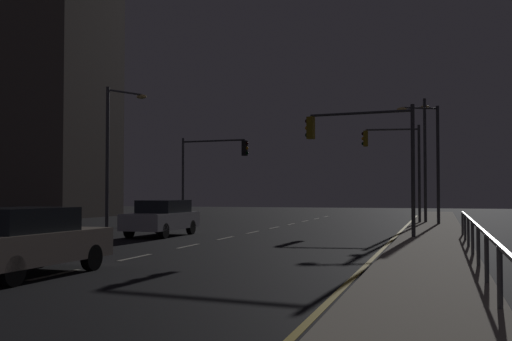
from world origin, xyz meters
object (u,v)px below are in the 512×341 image
Objects in this scene: car_oncoming at (162,217)px; street_lamp_median at (114,143)px; traffic_light_mid_right at (395,155)px; street_lamp_corner at (425,148)px; car at (24,241)px; traffic_light_far_center at (363,144)px; traffic_light_mid_left at (211,162)px; street_lamp_across_street at (431,151)px.

street_lamp_median is at bearing 143.25° from car_oncoming.
car_oncoming is 6.21m from street_lamp_median.
street_lamp_median is (-13.25, -9.92, 0.21)m from traffic_light_mid_right.
street_lamp_corner is (14.96, 10.94, 0.24)m from street_lamp_median.
car is at bearing -67.29° from street_lamp_median.
traffic_light_far_center is at bearing 66.36° from car.
traffic_light_mid_left is 9.35m from street_lamp_median.
street_lamp_corner reaches higher than street_lamp_median.
traffic_light_far_center reaches higher than car_oncoming.
street_lamp_median is at bearing 112.71° from car.
street_lamp_corner reaches higher than street_lamp_across_street.
street_lamp_corner reaches higher than traffic_light_mid_left.
traffic_light_mid_right is 1.09× the size of traffic_light_far_center.
street_lamp_across_street reaches higher than car_oncoming.
traffic_light_mid_right is at bearing 87.91° from traffic_light_far_center.
car_oncoming is 16.45m from street_lamp_across_street.
car is at bearing -106.89° from street_lamp_corner.
car is 0.82× the size of traffic_light_mid_left.
street_lamp_median is at bearing 169.88° from traffic_light_far_center.
car is 1.01× the size of car_oncoming.
traffic_light_mid_left is at bearing 101.12° from car.
traffic_light_mid_right is 16.55m from street_lamp_median.
traffic_light_far_center is 13.42m from street_lamp_corner.
street_lamp_median is 18.54m from street_lamp_corner.
traffic_light_mid_left is 0.75× the size of street_lamp_median.
street_lamp_corner reaches higher than traffic_light_mid_right.
car is 13.34m from car_oncoming.
traffic_light_far_center is (6.06, 13.83, 3.10)m from car.
street_lamp_corner is (10.89, 13.98, 3.81)m from car_oncoming.
traffic_light_mid_left is at bearing 133.91° from traffic_light_far_center.
street_lamp_corner reaches higher than car.
traffic_light_mid_left is at bearing -176.28° from traffic_light_mid_right.
traffic_light_mid_left is 1.02× the size of traffic_light_far_center.
street_lamp_corner is (1.72, 1.02, 0.45)m from traffic_light_mid_right.
street_lamp_corner is (2.16, 13.22, 0.70)m from traffic_light_far_center.
traffic_light_mid_left is (-2.30, 12.21, 3.05)m from car_oncoming.
traffic_light_mid_right is 0.78× the size of street_lamp_corner.
traffic_light_far_center is at bearing -46.09° from traffic_light_mid_left.
traffic_light_far_center is (-0.45, -12.20, -0.25)m from traffic_light_mid_right.
street_lamp_corner reaches higher than car_oncoming.
traffic_light_mid_left is 13.57m from street_lamp_across_street.
street_lamp_across_street is 2.53m from street_lamp_corner.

